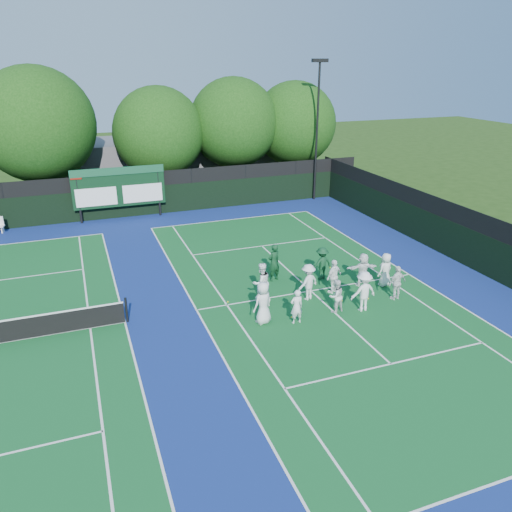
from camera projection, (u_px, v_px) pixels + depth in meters
name	position (u px, v px, depth m)	size (l,w,h in m)	color
ground	(321.00, 300.00, 22.44)	(120.00, 120.00, 0.00)	#203D10
court_apron	(185.00, 312.00, 21.37)	(34.00, 32.00, 0.01)	navy
near_court	(311.00, 291.00, 23.31)	(11.05, 23.85, 0.01)	#115423
back_fence	(135.00, 197.00, 33.94)	(34.00, 0.08, 3.00)	black
divider_fence_right	(469.00, 241.00, 25.72)	(0.08, 32.00, 3.00)	black
scoreboard	(119.00, 187.00, 32.94)	(6.00, 0.21, 3.55)	black
clubhouse	(169.00, 162.00, 41.97)	(18.00, 6.00, 4.00)	#58585D
light_pole_right	(318.00, 115.00, 36.22)	(1.20, 0.30, 10.12)	black
tree_b	(40.00, 128.00, 33.67)	(7.73, 7.73, 9.84)	black
tree_c	(161.00, 135.00, 36.61)	(6.63, 6.63, 8.40)	black
tree_d	(235.00, 125.00, 38.31)	(6.78, 6.78, 8.94)	black
tree_e	(296.00, 126.00, 40.06)	(6.61, 6.61, 8.59)	black
tennis_ball_0	(292.00, 317.00, 20.89)	(0.07, 0.07, 0.07)	yellow
tennis_ball_1	(300.00, 281.00, 24.33)	(0.07, 0.07, 0.07)	yellow
tennis_ball_2	(368.00, 299.00, 22.51)	(0.07, 0.07, 0.07)	yellow
tennis_ball_3	(228.00, 302.00, 22.20)	(0.07, 0.07, 0.07)	yellow
tennis_ball_4	(330.00, 267.00, 25.87)	(0.07, 0.07, 0.07)	yellow
tennis_ball_5	(342.00, 301.00, 22.31)	(0.07, 0.07, 0.07)	yellow
player_front_0	(263.00, 303.00, 20.19)	(0.89, 0.58, 1.82)	silver
player_front_1	(297.00, 307.00, 20.23)	(0.55, 0.36, 1.50)	white
player_front_2	(336.00, 296.00, 21.17)	(0.72, 0.56, 1.48)	silver
player_front_3	(364.00, 291.00, 21.22)	(1.16, 0.67, 1.79)	white
player_front_4	(397.00, 283.00, 22.26)	(0.94, 0.39, 1.60)	silver
player_back_0	(261.00, 283.00, 22.01)	(0.89, 0.69, 1.83)	white
player_back_1	(308.00, 282.00, 22.24)	(1.09, 0.63, 1.69)	silver
player_back_2	(334.00, 276.00, 22.88)	(0.96, 0.40, 1.64)	white
player_back_3	(363.00, 270.00, 23.61)	(1.52, 0.48, 1.64)	white
player_back_4	(385.00, 270.00, 23.59)	(0.80, 0.52, 1.64)	silver
coach_left	(274.00, 263.00, 24.10)	(0.69, 0.45, 1.88)	#0E361B
coach_right	(322.00, 263.00, 24.30)	(1.06, 0.61, 1.65)	#103B1F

